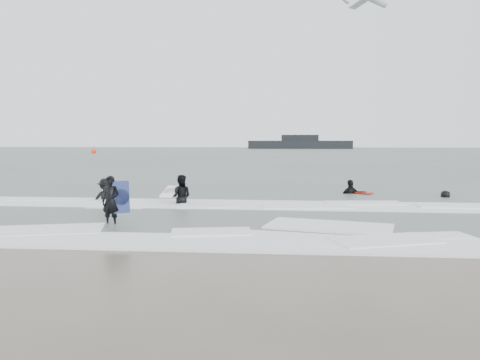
# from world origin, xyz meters

# --- Properties ---
(ground) EXTENTS (320.00, 320.00, 0.00)m
(ground) POSITION_xyz_m (0.00, 0.00, 0.00)
(ground) COLOR brown
(ground) RESTS_ON ground
(sea) EXTENTS (320.00, 320.00, 0.00)m
(sea) POSITION_xyz_m (0.00, 80.00, 0.06)
(sea) COLOR #47544C
(sea) RESTS_ON ground
(surfer_centre) EXTENTS (0.60, 0.44, 1.51)m
(surfer_centre) POSITION_xyz_m (-3.47, 1.49, 0.00)
(surfer_centre) COLOR black
(surfer_centre) RESTS_ON ground
(surfer_wading) EXTENTS (0.87, 0.69, 1.74)m
(surfer_wading) POSITION_xyz_m (-2.44, 6.07, 0.00)
(surfer_wading) COLOR black
(surfer_wading) RESTS_ON ground
(surfer_breaker) EXTENTS (1.35, 1.19, 1.82)m
(surfer_breaker) POSITION_xyz_m (-5.81, 6.86, 0.00)
(surfer_breaker) COLOR black
(surfer_breaker) RESTS_ON ground
(surfer_right_near) EXTENTS (1.18, 0.82, 1.85)m
(surfer_right_near) POSITION_xyz_m (4.63, 10.44, 0.00)
(surfer_right_near) COLOR black
(surfer_right_near) RESTS_ON ground
(surfer_right_far) EXTENTS (0.86, 0.75, 1.49)m
(surfer_right_far) POSITION_xyz_m (8.56, 9.39, 0.00)
(surfer_right_far) COLOR black
(surfer_right_far) RESTS_ON ground
(surf_foam) EXTENTS (30.03, 9.06, 0.09)m
(surf_foam) POSITION_xyz_m (0.00, 3.70, 0.04)
(surf_foam) COLOR white
(surf_foam) RESTS_ON ground
(bodyboards) EXTENTS (9.08, 9.49, 1.25)m
(bodyboards) POSITION_xyz_m (-0.26, 6.03, 0.50)
(bodyboards) COLOR #101D4E
(bodyboards) RESTS_ON ground
(buoy) EXTENTS (1.00, 1.00, 1.65)m
(buoy) POSITION_xyz_m (-36.45, 76.48, 0.42)
(buoy) COLOR red
(buoy) RESTS_ON ground
(vessel_horizon) EXTENTS (31.33, 5.59, 4.25)m
(vessel_horizon) POSITION_xyz_m (4.79, 132.98, 1.58)
(vessel_horizon) COLOR black
(vessel_horizon) RESTS_ON ground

